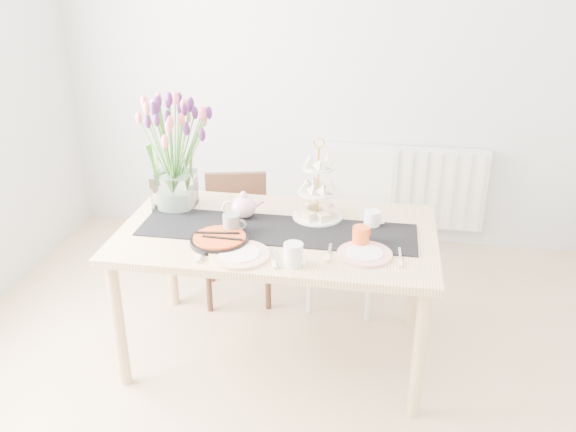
% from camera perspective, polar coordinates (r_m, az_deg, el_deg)
% --- Properties ---
extents(room_shell, '(4.50, 4.50, 4.50)m').
position_cam_1_polar(room_shell, '(2.20, -0.70, 3.21)').
color(room_shell, tan).
rests_on(room_shell, ground).
extents(radiator, '(1.20, 0.08, 0.60)m').
position_cam_1_polar(radiator, '(4.52, 10.53, 2.71)').
color(radiator, white).
rests_on(radiator, room_shell).
extents(dining_table, '(1.60, 0.90, 0.75)m').
position_cam_1_polar(dining_table, '(3.12, -1.03, -2.65)').
color(dining_table, tan).
rests_on(dining_table, ground).
extents(chair_brown, '(0.47, 0.47, 0.77)m').
position_cam_1_polar(chair_brown, '(3.84, -4.78, -1.08)').
color(chair_brown, '#372014').
rests_on(chair_brown, ground).
extents(chair_white, '(0.51, 0.51, 0.95)m').
position_cam_1_polar(chair_white, '(3.74, 5.77, 0.07)').
color(chair_white, silver).
rests_on(chair_white, ground).
extents(table_runner, '(1.40, 0.35, 0.01)m').
position_cam_1_polar(table_runner, '(3.08, -1.04, -1.31)').
color(table_runner, black).
rests_on(table_runner, dining_table).
extents(tulip_vase, '(0.73, 0.73, 0.63)m').
position_cam_1_polar(tulip_vase, '(3.26, -10.95, 7.30)').
color(tulip_vase, silver).
rests_on(tulip_vase, dining_table).
extents(cake_stand, '(0.27, 0.27, 0.39)m').
position_cam_1_polar(cake_stand, '(3.18, 2.82, 1.64)').
color(cake_stand, gold).
rests_on(cake_stand, dining_table).
extents(teapot, '(0.26, 0.23, 0.14)m').
position_cam_1_polar(teapot, '(3.20, -4.17, 0.89)').
color(teapot, silver).
rests_on(teapot, dining_table).
extents(cream_jug, '(0.10, 0.10, 0.08)m').
position_cam_1_polar(cream_jug, '(3.15, 7.87, -0.24)').
color(cream_jug, white).
rests_on(cream_jug, dining_table).
extents(tart_tin, '(0.29, 0.29, 0.03)m').
position_cam_1_polar(tart_tin, '(2.97, -6.42, -2.22)').
color(tart_tin, black).
rests_on(tart_tin, dining_table).
extents(mug_grey, '(0.09, 0.09, 0.10)m').
position_cam_1_polar(mug_grey, '(3.05, -5.32, -0.73)').
color(mug_grey, slate).
rests_on(mug_grey, dining_table).
extents(mug_white, '(0.12, 0.12, 0.11)m').
position_cam_1_polar(mug_white, '(2.74, 0.50, -3.61)').
color(mug_white, silver).
rests_on(mug_white, dining_table).
extents(mug_orange, '(0.11, 0.11, 0.10)m').
position_cam_1_polar(mug_orange, '(2.94, 6.83, -1.90)').
color(mug_orange, '#ED521A').
rests_on(mug_orange, dining_table).
extents(plate_left, '(0.37, 0.37, 0.01)m').
position_cam_1_polar(plate_left, '(2.85, -4.58, -3.63)').
color(plate_left, white).
rests_on(plate_left, dining_table).
extents(plate_right, '(0.27, 0.27, 0.01)m').
position_cam_1_polar(plate_right, '(2.87, 7.19, -3.54)').
color(plate_right, white).
rests_on(plate_right, dining_table).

